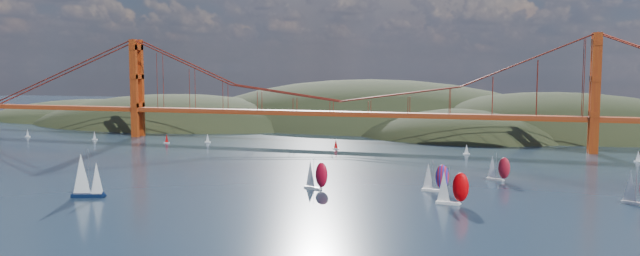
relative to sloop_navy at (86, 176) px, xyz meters
The scene contains 16 objects.
ground 48.91m from the sloop_navy, 36.04° to the right, with size 1200.00×1200.00×0.00m, color black.
headlands 264.25m from the sloop_navy, 71.38° to the left, with size 725.00×225.00×96.00m.
bridge 158.14m from the sloop_navy, 76.12° to the left, with size 552.00×12.00×55.00m.
sloop_navy is the anchor object (origin of this frame).
racer_0 70.53m from the sloop_navy, 27.01° to the left, with size 9.15×6.03×10.24m.
racer_1 109.10m from the sloop_navy, 11.66° to the left, with size 9.40×3.96×10.71m.
racer_2 162.21m from the sloop_navy, 13.08° to the left, with size 9.67×7.52×10.97m.
racer_3 135.70m from the sloop_navy, 28.90° to the left, with size 8.50×5.52×9.50m.
racer_rwb 107.67m from the sloop_navy, 21.68° to the left, with size 8.83×4.22×9.95m.
distant_boat_0 190.63m from the sloop_navy, 136.87° to the left, with size 3.00×2.00×4.70m.
distant_boat_1 160.23m from the sloop_navy, 125.95° to the left, with size 3.00×2.00×4.70m.
distant_boat_2 136.44m from the sloop_navy, 110.75° to the left, with size 3.00×2.00×4.70m.
distant_boat_3 139.41m from the sloop_navy, 102.09° to the left, with size 3.00×2.00×4.70m.
distant_boat_4 215.96m from the sloop_navy, 36.26° to the left, with size 3.00×2.00×4.70m.
distant_boat_8 166.31m from the sloop_navy, 51.28° to the left, with size 3.00×2.00×4.70m.
distant_boat_9 137.05m from the sloop_navy, 71.98° to the left, with size 3.00×2.00×4.70m.
Camera 1 is at (82.80, -128.84, 39.18)m, focal length 35.00 mm.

